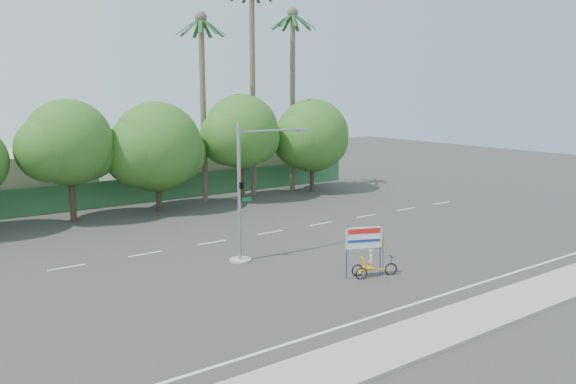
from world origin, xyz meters
TOP-DOWN VIEW (x-y plane):
  - ground at (0.00, 0.00)m, footprint 120.00×120.00m
  - sidewalk_near at (0.00, -7.50)m, footprint 50.00×2.40m
  - fence at (0.00, 21.50)m, footprint 38.00×0.08m
  - building_left at (-10.00, 26.00)m, footprint 12.00×8.00m
  - building_right at (8.00, 26.00)m, footprint 14.00×8.00m
  - tree_left at (-7.05, 18.00)m, footprint 6.66×5.60m
  - tree_center at (-1.05, 18.00)m, footprint 7.62×6.40m
  - tree_right at (5.95, 18.00)m, footprint 6.90×5.80m
  - tree_far_right at (12.95, 18.00)m, footprint 7.38×6.20m
  - palm_tall at (8.00, 19.50)m, footprint 3.73×3.79m
  - palm_mid at (12.00, 19.50)m, footprint 3.73×3.79m
  - palm_short at (3.50, 19.50)m, footprint 3.73×3.79m
  - traffic_signal at (-2.20, 3.98)m, footprint 4.72×1.10m
  - trike_billboard at (1.08, -1.60)m, footprint 2.39×1.17m

SIDE VIEW (x-z plane):
  - ground at x=0.00m, z-range 0.00..0.00m
  - sidewalk_near at x=0.00m, z-range 0.00..0.12m
  - fence at x=0.00m, z-range 0.00..2.00m
  - trike_billboard at x=1.08m, z-range -0.25..2.27m
  - building_right at x=8.00m, z-range 0.00..3.60m
  - building_left at x=-10.00m, z-range 0.00..4.00m
  - traffic_signal at x=-2.20m, z-range -0.58..6.42m
  - tree_center at x=-1.05m, z-range 0.54..8.39m
  - tree_far_right at x=12.95m, z-range 0.68..8.61m
  - tree_left at x=-7.05m, z-range 1.02..9.09m
  - tree_right at x=5.95m, z-range 1.06..9.42m
  - palm_short at x=3.50m, z-range 1.64..16.09m
  - palm_mid at x=12.00m, z-range 1.67..17.12m
  - palm_tall at x=8.00m, z-range 1.74..19.19m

